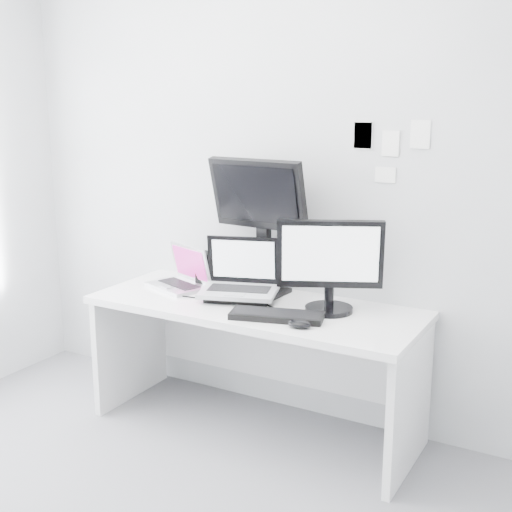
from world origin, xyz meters
name	(u,v)px	position (x,y,z in m)	size (l,w,h in m)	color
back_wall	(285,182)	(0.00, 1.60, 1.35)	(3.60, 3.60, 0.00)	silver
desk	(255,367)	(0.00, 1.25, 0.36)	(1.80, 0.70, 0.73)	white
macbook	(177,267)	(-0.54, 1.30, 0.86)	(0.34, 0.26, 0.26)	#B6B6BB
speaker	(207,269)	(-0.42, 1.43, 0.83)	(0.10, 0.10, 0.20)	black
dell_laptop	(239,269)	(-0.11, 1.27, 0.90)	(0.41, 0.32, 0.34)	#A8AAAF
rear_monitor	(260,225)	(-0.08, 1.46, 1.12)	(0.57, 0.21, 0.78)	black
samsung_monitor	(330,265)	(0.40, 1.32, 0.98)	(0.54, 0.25, 0.50)	black
keyboard	(277,316)	(0.22, 1.09, 0.75)	(0.47, 0.17, 0.03)	black
mouse	(300,324)	(0.38, 1.02, 0.75)	(0.12, 0.08, 0.04)	black
wall_note_0	(363,135)	(0.45, 1.59, 1.62)	(0.10, 0.00, 0.14)	white
wall_note_1	(391,144)	(0.60, 1.59, 1.58)	(0.09, 0.00, 0.13)	white
wall_note_2	(420,134)	(0.75, 1.59, 1.63)	(0.10, 0.00, 0.14)	white
wall_note_3	(385,175)	(0.58, 1.59, 1.42)	(0.11, 0.00, 0.08)	white
wall_note_4	(363,136)	(0.45, 1.59, 1.61)	(0.10, 0.00, 0.14)	white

